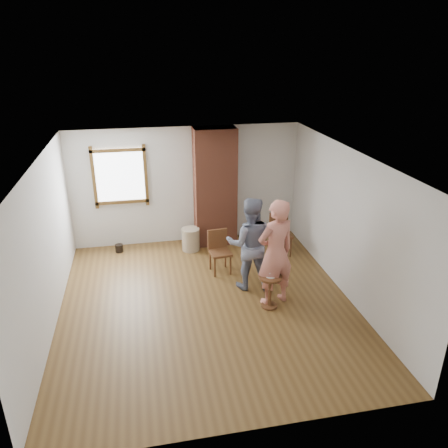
{
  "coord_description": "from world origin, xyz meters",
  "views": [
    {
      "loc": [
        -0.98,
        -6.42,
        4.24
      ],
      "look_at": [
        0.46,
        0.8,
        1.15
      ],
      "focal_mm": 35.0,
      "sensor_mm": 36.0,
      "label": 1
    }
  ],
  "objects_px": {
    "stoneware_crock": "(191,239)",
    "side_table": "(270,286)",
    "dining_chair_left": "(219,249)",
    "man": "(250,244)",
    "dining_chair_right": "(280,231)",
    "person_pink": "(275,253)"
  },
  "relations": [
    {
      "from": "dining_chair_left",
      "to": "side_table",
      "type": "bearing_deg",
      "value": -73.77
    },
    {
      "from": "dining_chair_right",
      "to": "man",
      "type": "relative_size",
      "value": 0.51
    },
    {
      "from": "stoneware_crock",
      "to": "side_table",
      "type": "relative_size",
      "value": 0.83
    },
    {
      "from": "side_table",
      "to": "man",
      "type": "bearing_deg",
      "value": 103.62
    },
    {
      "from": "dining_chair_right",
      "to": "man",
      "type": "xyz_separation_m",
      "value": [
        -0.99,
        -1.22,
        0.37
      ]
    },
    {
      "from": "dining_chair_left",
      "to": "dining_chair_right",
      "type": "xyz_separation_m",
      "value": [
        1.42,
        0.52,
        0.03
      ]
    },
    {
      "from": "dining_chair_left",
      "to": "man",
      "type": "relative_size",
      "value": 0.49
    },
    {
      "from": "stoneware_crock",
      "to": "dining_chair_left",
      "type": "height_order",
      "value": "dining_chair_left"
    },
    {
      "from": "dining_chair_left",
      "to": "dining_chair_right",
      "type": "bearing_deg",
      "value": 13.61
    },
    {
      "from": "stoneware_crock",
      "to": "side_table",
      "type": "xyz_separation_m",
      "value": [
        1.04,
        -2.49,
        0.15
      ]
    },
    {
      "from": "person_pink",
      "to": "side_table",
      "type": "bearing_deg",
      "value": 33.57
    },
    {
      "from": "man",
      "to": "person_pink",
      "type": "bearing_deg",
      "value": 127.43
    },
    {
      "from": "stoneware_crock",
      "to": "man",
      "type": "bearing_deg",
      "value": -63.68
    },
    {
      "from": "side_table",
      "to": "man",
      "type": "relative_size",
      "value": 0.34
    },
    {
      "from": "dining_chair_right",
      "to": "side_table",
      "type": "distance_m",
      "value": 2.13
    },
    {
      "from": "stoneware_crock",
      "to": "dining_chair_left",
      "type": "relative_size",
      "value": 0.59
    },
    {
      "from": "dining_chair_right",
      "to": "side_table",
      "type": "relative_size",
      "value": 1.49
    },
    {
      "from": "man",
      "to": "stoneware_crock",
      "type": "bearing_deg",
      "value": -52.01
    },
    {
      "from": "stoneware_crock",
      "to": "person_pink",
      "type": "bearing_deg",
      "value": -63.83
    },
    {
      "from": "stoneware_crock",
      "to": "person_pink",
      "type": "distance_m",
      "value": 2.71
    },
    {
      "from": "dining_chair_left",
      "to": "man",
      "type": "xyz_separation_m",
      "value": [
        0.43,
        -0.7,
        0.4
      ]
    },
    {
      "from": "person_pink",
      "to": "dining_chair_left",
      "type": "bearing_deg",
      "value": -78.23
    }
  ]
}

